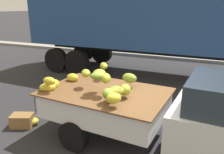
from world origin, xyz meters
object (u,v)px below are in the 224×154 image
(semi_trailer, at_px, (168,15))
(produce_crate, at_px, (22,120))
(fallen_banana_bunch_near_tailgate, at_px, (32,121))
(pickup_truck, at_px, (191,117))

(semi_trailer, distance_m, produce_crate, 6.53)
(fallen_banana_bunch_near_tailgate, relative_size, produce_crate, 0.61)
(fallen_banana_bunch_near_tailgate, bearing_deg, produce_crate, -139.59)
(pickup_truck, xyz_separation_m, semi_trailer, (-1.54, 5.26, 1.65))
(semi_trailer, bearing_deg, produce_crate, -112.20)
(pickup_truck, bearing_deg, fallen_banana_bunch_near_tailgate, -173.23)
(semi_trailer, relative_size, produce_crate, 23.13)
(pickup_truck, relative_size, produce_crate, 9.34)
(pickup_truck, xyz_separation_m, fallen_banana_bunch_near_tailgate, (-3.72, -0.20, -0.79))
(semi_trailer, height_order, produce_crate, semi_trailer)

